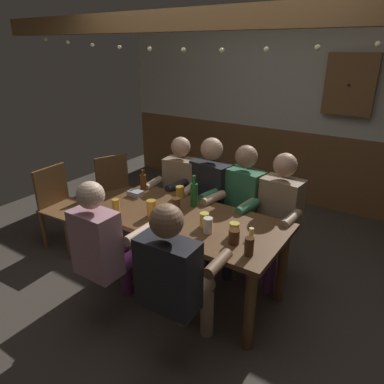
# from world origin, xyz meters

# --- Properties ---
(ground_plane) EXTENTS (6.34, 6.34, 0.00)m
(ground_plane) POSITION_xyz_m (0.00, 0.00, 0.00)
(ground_plane) COLOR #423A33
(back_wall_upper) EXTENTS (5.28, 0.12, 1.32)m
(back_wall_upper) POSITION_xyz_m (0.00, 2.48, 1.66)
(back_wall_upper) COLOR beige
(back_wall_wainscot) EXTENTS (5.28, 0.12, 1.00)m
(back_wall_wainscot) POSITION_xyz_m (0.00, 2.48, 0.50)
(back_wall_wainscot) COLOR brown
(back_wall_wainscot) RESTS_ON ground_plane
(ceiling_beam) EXTENTS (4.76, 0.14, 0.16)m
(ceiling_beam) POSITION_xyz_m (0.00, 0.21, 2.24)
(ceiling_beam) COLOR brown
(dining_table) EXTENTS (1.65, 0.80, 0.73)m
(dining_table) POSITION_xyz_m (0.00, -0.05, 0.62)
(dining_table) COLOR brown
(dining_table) RESTS_ON ground_plane
(person_0) EXTENTS (0.52, 0.54, 1.20)m
(person_0) POSITION_xyz_m (-0.55, 0.57, 0.65)
(person_0) COLOR #997F60
(person_0) RESTS_ON ground_plane
(person_1) EXTENTS (0.59, 0.58, 1.24)m
(person_1) POSITION_xyz_m (-0.20, 0.58, 0.68)
(person_1) COLOR black
(person_1) RESTS_ON ground_plane
(person_2) EXTENTS (0.55, 0.55, 1.22)m
(person_2) POSITION_xyz_m (0.17, 0.58, 0.67)
(person_2) COLOR #33724C
(person_2) RESTS_ON ground_plane
(person_3) EXTENTS (0.52, 0.54, 1.20)m
(person_3) POSITION_xyz_m (0.55, 0.58, 0.66)
(person_3) COLOR #997F60
(person_3) RESTS_ON ground_plane
(person_4) EXTENTS (0.48, 0.51, 1.20)m
(person_4) POSITION_xyz_m (-0.33, -0.67, 0.65)
(person_4) COLOR #B78493
(person_4) RESTS_ON ground_plane
(person_5) EXTENTS (0.55, 0.50, 1.20)m
(person_5) POSITION_xyz_m (0.33, -0.68, 0.66)
(person_5) COLOR black
(person_5) RESTS_ON ground_plane
(chair_empty_near_right) EXTENTS (0.57, 0.57, 0.88)m
(chair_empty_near_right) POSITION_xyz_m (-1.35, 0.47, 0.48)
(chair_empty_near_right) COLOR brown
(chair_empty_near_right) RESTS_ON ground_plane
(chair_empty_near_left) EXTENTS (0.46, 0.46, 0.88)m
(chair_empty_near_left) POSITION_xyz_m (-1.58, -0.14, 0.48)
(chair_empty_near_left) COLOR brown
(chair_empty_near_left) RESTS_ON ground_plane
(table_candle) EXTENTS (0.04, 0.04, 0.08)m
(table_candle) POSITION_xyz_m (0.59, -0.06, 0.77)
(table_candle) COLOR #F9E08C
(table_candle) RESTS_ON dining_table
(condiment_caddy) EXTENTS (0.14, 0.10, 0.05)m
(condiment_caddy) POSITION_xyz_m (-0.67, 0.06, 0.75)
(condiment_caddy) COLOR #B2B7BC
(condiment_caddy) RESTS_ON dining_table
(plate_0) EXTENTS (0.21, 0.21, 0.01)m
(plate_0) POSITION_xyz_m (-0.09, -0.39, 0.73)
(plate_0) COLOR white
(plate_0) RESTS_ON dining_table
(bottle_0) EXTENTS (0.07, 0.07, 0.29)m
(bottle_0) POSITION_xyz_m (-0.08, 0.18, 0.84)
(bottle_0) COLOR #195923
(bottle_0) RESTS_ON dining_table
(bottle_1) EXTENTS (0.06, 0.06, 0.20)m
(bottle_1) POSITION_xyz_m (-0.73, 0.24, 0.81)
(bottle_1) COLOR #593314
(bottle_1) RESTS_ON dining_table
(pint_glass_0) EXTENTS (0.08, 0.08, 0.14)m
(pint_glass_0) POSITION_xyz_m (-0.27, -0.19, 0.80)
(pint_glass_0) COLOR gold
(pint_glass_0) RESTS_ON dining_table
(pint_glass_1) EXTENTS (0.08, 0.08, 0.11)m
(pint_glass_1) POSITION_xyz_m (-0.30, 0.27, 0.78)
(pint_glass_1) COLOR gold
(pint_glass_1) RESTS_ON dining_table
(pint_glass_2) EXTENTS (0.07, 0.07, 0.12)m
(pint_glass_2) POSITION_xyz_m (0.20, -0.11, 0.79)
(pint_glass_2) COLOR #E5C64C
(pint_glass_2) RESTS_ON dining_table
(pint_glass_3) EXTENTS (0.08, 0.08, 0.13)m
(pint_glass_3) POSITION_xyz_m (-0.14, -0.01, 0.79)
(pint_glass_3) COLOR #4C2D19
(pint_glass_3) RESTS_ON dining_table
(pint_glass_4) EXTENTS (0.08, 0.08, 0.11)m
(pint_glass_4) POSITION_xyz_m (0.47, -0.11, 0.78)
(pint_glass_4) COLOR #E5C64C
(pint_glass_4) RESTS_ON dining_table
(pint_glass_5) EXTENTS (0.08, 0.08, 0.11)m
(pint_glass_5) POSITION_xyz_m (0.52, -0.21, 0.78)
(pint_glass_5) COLOR #4C2D19
(pint_glass_5) RESTS_ON dining_table
(pint_glass_6) EXTENTS (0.07, 0.07, 0.13)m
(pint_glass_6) POSITION_xyz_m (0.67, -0.29, 0.79)
(pint_glass_6) COLOR #4C2D19
(pint_glass_6) RESTS_ON dining_table
(pint_glass_7) EXTENTS (0.07, 0.07, 0.12)m
(pint_glass_7) POSITION_xyz_m (0.28, -0.17, 0.79)
(pint_glass_7) COLOR white
(pint_glass_7) RESTS_ON dining_table
(pint_glass_8) EXTENTS (0.06, 0.06, 0.12)m
(pint_glass_8) POSITION_xyz_m (-0.57, -0.30, 0.79)
(pint_glass_8) COLOR gold
(pint_glass_8) RESTS_ON dining_table
(wall_dart_cabinet) EXTENTS (0.56, 0.15, 0.70)m
(wall_dart_cabinet) POSITION_xyz_m (0.67, 2.35, 1.64)
(wall_dart_cabinet) COLOR brown
(string_lights) EXTENTS (3.73, 0.04, 0.13)m
(string_lights) POSITION_xyz_m (0.00, 0.16, 2.06)
(string_lights) COLOR #F9EAB2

